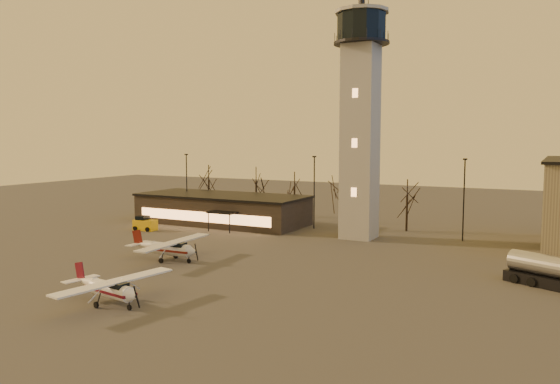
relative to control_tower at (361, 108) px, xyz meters
name	(u,v)px	position (x,y,z in m)	size (l,w,h in m)	color
ground	(229,299)	(0.00, -30.00, -16.33)	(220.00, 220.00, 0.00)	#3B3937
control_tower	(361,108)	(0.00, 0.00, 0.00)	(6.80, 6.80, 32.60)	#A3A09A
terminal	(222,209)	(-21.99, 1.98, -14.17)	(25.40, 12.20, 4.30)	black
light_poles	(366,195)	(0.50, 1.00, -10.92)	(58.50, 12.25, 10.14)	black
tree_row	(294,182)	(-13.70, 9.16, -10.39)	(37.20, 9.20, 8.80)	black
cessna_front	(112,293)	(-6.99, -35.34, -15.36)	(8.12, 10.22, 2.81)	white
cessna_rear	(172,251)	(-12.56, -21.44, -15.31)	(8.54, 10.80, 2.98)	silver
fuel_truck	(550,275)	(22.10, -14.41, -15.24)	(7.59, 4.99, 2.74)	black
service_cart	(145,225)	(-27.98, -8.11, -15.58)	(3.18, 2.14, 1.95)	yellow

